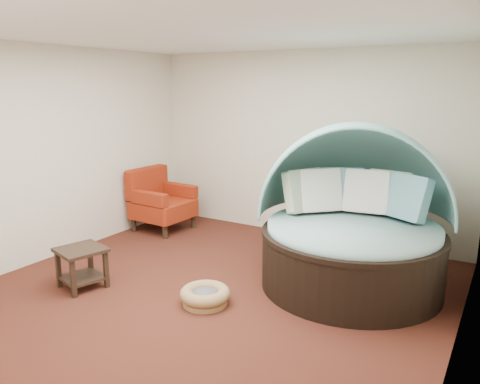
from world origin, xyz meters
The scene contains 9 objects.
floor centered at (0.00, 0.00, 0.00)m, with size 5.00×5.00×0.00m, color #471C14.
wall_back centered at (0.00, 2.50, 1.40)m, with size 5.00×5.00×0.00m, color beige.
wall_left centered at (-2.50, 0.00, 1.40)m, with size 5.00×5.00×0.00m, color beige.
wall_right centered at (2.50, 0.00, 1.40)m, with size 5.00×5.00×0.00m, color beige.
ceiling centered at (0.00, 0.00, 2.80)m, with size 5.00×5.00×0.00m, color white.
canopy_daybed centered at (1.25, 1.09, 0.88)m, with size 2.63×2.58×1.89m.
pet_basket centered at (0.11, -0.27, 0.10)m, with size 0.64×0.64×0.19m.
red_armchair centered at (-2.06, 1.58, 0.46)m, with size 0.88×0.88×0.99m.
side_table centered at (-1.35, -0.64, 0.30)m, with size 0.60×0.60×0.47m.
Camera 1 is at (2.80, -4.03, 2.27)m, focal length 35.00 mm.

